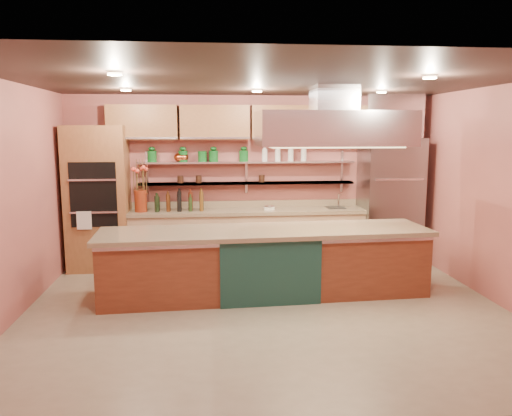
{
  "coord_description": "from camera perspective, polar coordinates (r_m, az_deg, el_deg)",
  "views": [
    {
      "loc": [
        -0.73,
        -5.91,
        2.24
      ],
      "look_at": [
        -0.03,
        1.0,
        1.14
      ],
      "focal_mm": 35.0,
      "sensor_mm": 36.0,
      "label": 1
    }
  ],
  "objects": [
    {
      "name": "wall_right",
      "position": [
        7.04,
        26.29,
        1.2
      ],
      "size": [
        0.04,
        5.0,
        2.8
      ],
      "primitive_type": "cube",
      "color": "#A6564E",
      "rests_on": "floor"
    },
    {
      "name": "upper_cabinets",
      "position": [
        8.27,
        -0.7,
        9.74
      ],
      "size": [
        4.6,
        0.36,
        0.55
      ],
      "primitive_type": "cube",
      "color": "brown",
      "rests_on": "wall_back"
    },
    {
      "name": "copper_kettle",
      "position": [
        8.31,
        -8.77,
        5.74
      ],
      "size": [
        0.18,
        0.18,
        0.14
      ],
      "primitive_type": "ellipsoid",
      "rotation": [
        0.0,
        0.0,
        -0.01
      ],
      "color": "#C5562D",
      "rests_on": "wall_shelf_upper"
    },
    {
      "name": "wall_shelf_lower",
      "position": [
        8.36,
        -1.06,
        2.86
      ],
      "size": [
        3.6,
        0.26,
        0.03
      ],
      "primitive_type": "cube",
      "color": "silver",
      "rests_on": "wall_back"
    },
    {
      "name": "refrigerator",
      "position": [
        8.7,
        15.03,
        0.81
      ],
      "size": [
        0.95,
        0.72,
        2.1
      ],
      "primitive_type": "cube",
      "color": "gray",
      "rests_on": "floor"
    },
    {
      "name": "green_canister",
      "position": [
        8.29,
        -6.15,
        5.88
      ],
      "size": [
        0.18,
        0.18,
        0.17
      ],
      "primitive_type": "cylinder",
      "rotation": [
        0.0,
        0.0,
        0.32
      ],
      "color": "#104E1A",
      "rests_on": "wall_shelf_upper"
    },
    {
      "name": "wall_shelf_upper",
      "position": [
        8.33,
        -1.07,
        5.25
      ],
      "size": [
        3.6,
        0.26,
        0.03
      ],
      "primitive_type": "cube",
      "color": "silver",
      "rests_on": "wall_back"
    },
    {
      "name": "floor",
      "position": [
        6.37,
        1.23,
        -11.71
      ],
      "size": [
        6.0,
        5.0,
        0.02
      ],
      "primitive_type": "cube",
      "color": "gray",
      "rests_on": "ground"
    },
    {
      "name": "wall_front",
      "position": [
        3.59,
        6.18,
        -4.57
      ],
      "size": [
        6.0,
        0.04,
        2.8
      ],
      "primitive_type": "cube",
      "color": "#A6564E",
      "rests_on": "floor"
    },
    {
      "name": "kitchen_scale",
      "position": [
        8.23,
        1.5,
        0.13
      ],
      "size": [
        0.19,
        0.17,
        0.09
      ],
      "primitive_type": "cube",
      "rotation": [
        0.0,
        0.0,
        0.3
      ],
      "color": "silver",
      "rests_on": "back_counter"
    },
    {
      "name": "oven_stack",
      "position": [
        8.34,
        -17.6,
        1.05
      ],
      "size": [
        0.95,
        0.64,
        2.3
      ],
      "primitive_type": "cube",
      "color": "brown",
      "rests_on": "floor"
    },
    {
      "name": "oil_bottle_cluster",
      "position": [
        8.16,
        -8.75,
        0.58
      ],
      "size": [
        0.86,
        0.38,
        0.27
      ],
      "primitive_type": "cube",
      "rotation": [
        0.0,
        0.0,
        -0.18
      ],
      "color": "black",
      "rests_on": "back_counter"
    },
    {
      "name": "island",
      "position": [
        6.82,
        1.05,
        -6.2
      ],
      "size": [
        4.38,
        1.14,
        0.91
      ],
      "primitive_type": "cube",
      "rotation": [
        0.0,
        0.0,
        0.05
      ],
      "color": "brown",
      "rests_on": "floor"
    },
    {
      "name": "range_hood",
      "position": [
        6.75,
        8.8,
        8.96
      ],
      "size": [
        2.0,
        1.0,
        0.45
      ],
      "primitive_type": "cube",
      "color": "silver",
      "rests_on": "ceiling"
    },
    {
      "name": "wall_left",
      "position": [
        6.39,
        -26.51,
        0.48
      ],
      "size": [
        0.04,
        5.0,
        2.8
      ],
      "primitive_type": "cube",
      "color": "#A6564E",
      "rests_on": "floor"
    },
    {
      "name": "back_counter",
      "position": [
        8.33,
        -0.95,
        -3.33
      ],
      "size": [
        3.84,
        0.64,
        0.93
      ],
      "primitive_type": "cube",
      "color": "tan",
      "rests_on": "floor"
    },
    {
      "name": "ceiling",
      "position": [
        5.98,
        1.32,
        14.35
      ],
      "size": [
        6.0,
        5.0,
        0.02
      ],
      "primitive_type": "cube",
      "color": "black",
      "rests_on": "wall_back"
    },
    {
      "name": "wall_back",
      "position": [
        8.49,
        -0.8,
        3.29
      ],
      "size": [
        6.0,
        0.04,
        2.8
      ],
      "primitive_type": "cube",
      "color": "#A6564E",
      "rests_on": "floor"
    },
    {
      "name": "bar_faucet",
      "position": [
        8.54,
        9.4,
        0.84
      ],
      "size": [
        0.04,
        0.04,
        0.24
      ],
      "primitive_type": "cylinder",
      "rotation": [
        0.0,
        0.0,
        -0.42
      ],
      "color": "silver",
      "rests_on": "back_counter"
    },
    {
      "name": "flower_vase",
      "position": [
        8.21,
        -13.04,
        0.8
      ],
      "size": [
        0.24,
        0.24,
        0.35
      ],
      "primitive_type": "cylinder",
      "rotation": [
        0.0,
        0.0,
        -0.25
      ],
      "color": "maroon",
      "rests_on": "back_counter"
    },
    {
      "name": "ceiling_downlights",
      "position": [
        6.18,
        1.09,
        13.9
      ],
      "size": [
        4.0,
        2.8,
        0.02
      ],
      "primitive_type": "cube",
      "color": "#FFE5A5",
      "rests_on": "ceiling"
    }
  ]
}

